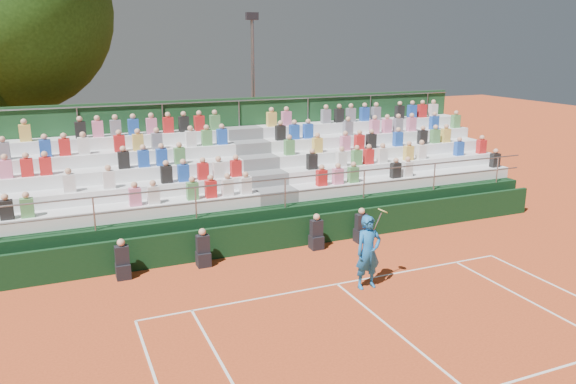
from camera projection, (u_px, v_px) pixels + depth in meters
name	position (u px, v px, depth m)	size (l,w,h in m)	color
ground	(337.00, 284.00, 15.60)	(90.00, 90.00, 0.00)	#C54920
courtside_wall	(292.00, 233.00, 18.32)	(20.00, 0.15, 1.00)	black
line_officials	(257.00, 243.00, 17.41)	(8.17, 0.40, 1.19)	black
grandstand	(257.00, 192.00, 21.05)	(20.00, 5.20, 4.40)	black
tennis_player	(368.00, 252.00, 15.16)	(0.91, 0.50, 2.22)	#1765B0
tree_east	(8.00, 10.00, 22.18)	(8.12, 8.12, 11.82)	#362013
floodlight_mast	(253.00, 82.00, 27.79)	(0.60, 0.25, 7.92)	gray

